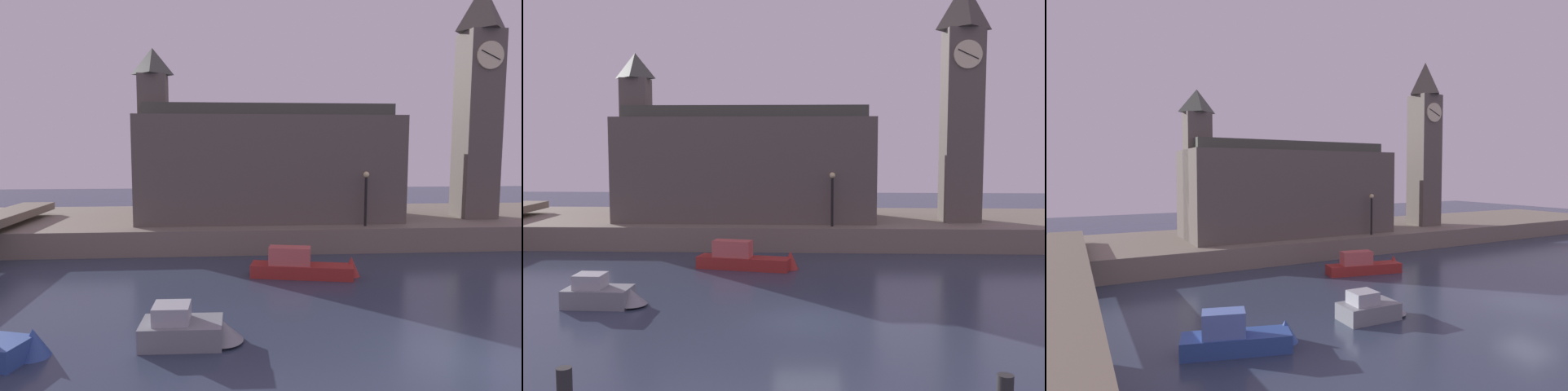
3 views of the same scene
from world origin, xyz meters
TOP-DOWN VIEW (x-y plane):
  - ground_plane at (0.00, 0.00)m, footprint 120.00×120.00m
  - far_embankment at (0.00, 20.00)m, footprint 70.00×12.00m
  - clock_tower at (10.12, 18.10)m, footprint 2.59×2.62m
  - parliament_hall at (-4.48, 18.83)m, footprint 17.08×6.45m
  - streetlamp at (1.54, 15.04)m, footprint 0.36×0.36m
  - boat_cruiser_grey at (-8.22, 1.86)m, footprint 3.33×1.59m
  - boat_dinghy_red at (-2.95, 9.31)m, footprint 5.67×2.18m

SIDE VIEW (x-z plane):
  - ground_plane at x=0.00m, z-range 0.00..0.00m
  - boat_cruiser_grey at x=-8.22m, z-range -0.18..1.14m
  - boat_dinghy_red at x=-2.95m, z-range -0.40..1.38m
  - far_embankment at x=0.00m, z-range 0.00..1.50m
  - streetlamp at x=1.54m, z-range 1.96..5.32m
  - parliament_hall at x=-4.48m, z-range -0.39..10.89m
  - clock_tower at x=10.12m, z-range 1.76..17.43m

